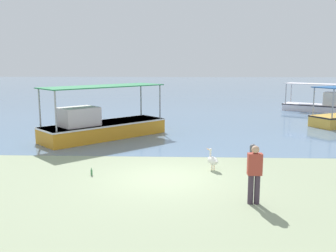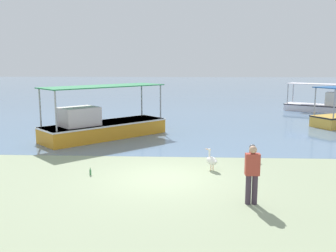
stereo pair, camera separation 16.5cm
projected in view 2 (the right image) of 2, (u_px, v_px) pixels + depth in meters
ground at (164, 178)px, 12.98m from camera, size 120.00×120.00×0.00m
harbor_water at (182, 88)px, 60.24m from camera, size 110.00×90.00×0.00m
fishing_boat_center at (323, 104)px, 30.47m from camera, size 5.55×4.39×2.27m
fishing_boat_outer at (101, 125)px, 19.79m from camera, size 6.30×6.22×2.77m
pelican at (212, 160)px, 13.91m from camera, size 0.53×0.74×0.80m
mooring_bollard at (252, 152)px, 15.25m from camera, size 0.26×0.26×0.69m
fisherman_standing at (252, 173)px, 10.47m from camera, size 0.40×0.23×1.69m
glass_bottle at (90, 172)px, 13.33m from camera, size 0.07×0.07×0.27m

